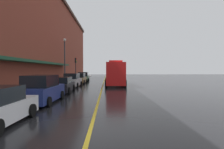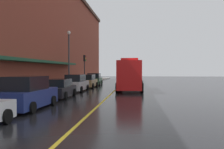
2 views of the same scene
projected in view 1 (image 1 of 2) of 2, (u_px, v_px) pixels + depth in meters
The scene contains 14 objects.
ground_plane at pixel (104, 83), 31.90m from camera, with size 112.00×112.00×0.00m, color black.
sidewalk_left at pixel (67, 83), 31.75m from camera, with size 2.40×70.00×0.15m, color #ADA8A0.
lane_center_stripe at pixel (104, 83), 31.90m from camera, with size 0.16×70.00×0.01m, color gold.
brick_building_left at pixel (24, 37), 30.38m from camera, with size 11.89×64.00×15.10m.
parked_car_1 at pixel (42, 90), 12.98m from camera, with size 2.18×4.90×1.92m.
parked_car_2 at pixel (62, 85), 18.88m from camera, with size 2.09×4.79×1.55m.
parked_car_3 at pixel (72, 80), 25.05m from camera, with size 2.15×4.43×1.80m.
parked_car_4 at pixel (80, 79), 30.81m from camera, with size 2.00×4.38×1.70m.
parked_car_5 at pixel (83, 77), 36.24m from camera, with size 2.26×4.80×1.79m.
fire_truck at pixel (115, 74), 27.14m from camera, with size 2.79×8.89×3.46m.
parking_meter_0 at pixel (72, 77), 31.69m from camera, with size 0.14×0.18×1.33m.
parking_meter_1 at pixel (71, 77), 31.14m from camera, with size 0.14×0.18×1.33m.
street_lamp_left at pixel (65, 56), 29.09m from camera, with size 0.44×0.44×6.94m.
traffic_light_near at pixel (76, 65), 35.22m from camera, with size 0.38×0.36×4.30m.
Camera 1 is at (0.65, -6.88, 2.31)m, focal length 30.21 mm.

